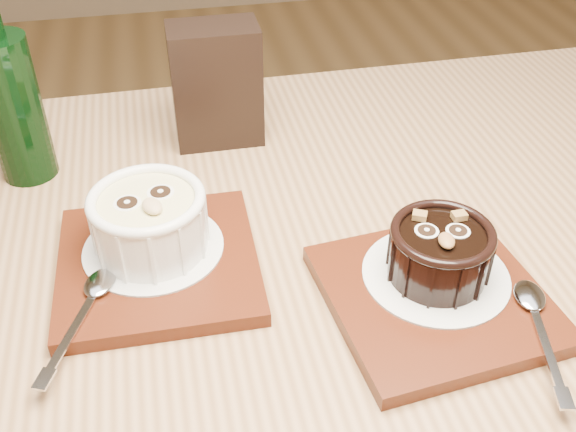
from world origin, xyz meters
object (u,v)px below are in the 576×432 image
Objects in this scene: green_bottle at (12,103)px; ramekin_white at (149,219)px; table at (266,346)px; condiment_stand at (216,85)px; tray_left at (159,264)px; ramekin_dark at (440,250)px; tray_right at (434,297)px.

ramekin_white is at bearing -54.01° from green_bottle.
ramekin_white is 0.22m from green_bottle.
condiment_stand is at bearing 92.01° from table.
condiment_stand is (0.08, 0.22, 0.06)m from tray_left.
table is 0.30m from condiment_stand.
tray_left is 2.01× the size of ramekin_dark.
ramekin_white is 0.26m from tray_right.
ramekin_dark is at bearing 68.32° from tray_right.
ramekin_dark reaches higher than tray_left.
ramekin_white is (-0.00, 0.01, 0.04)m from tray_left.
tray_left is at bearing -110.67° from condiment_stand.
condiment_stand is 0.63× the size of green_bottle.
green_bottle reaches higher than tray_right.
condiment_stand is (0.09, 0.21, 0.02)m from ramekin_white.
ramekin_dark is (0.24, -0.07, 0.04)m from tray_left.
ramekin_dark is at bearing -16.99° from tray_left.
green_bottle is at bearing 106.52° from ramekin_white.
ramekin_dark reaches higher than table.
ramekin_dark is at bearing -62.12° from condiment_stand.
green_bottle reaches higher than condiment_stand.
green_bottle reaches higher than ramekin_dark.
ramekin_dark is 0.46m from green_bottle.
ramekin_white is at bearing 172.17° from ramekin_dark.
table is at bearing -44.89° from green_bottle.
tray_left is 1.71× the size of ramekin_white.
ramekin_white is 1.18× the size of ramekin_dark.
table is 0.18m from tray_right.
green_bottle is at bearing -171.60° from condiment_stand.
condiment_stand reaches higher than table.
ramekin_white reaches higher than table.
condiment_stand reaches higher than ramekin_white.
tray_right is 0.35m from condiment_stand.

